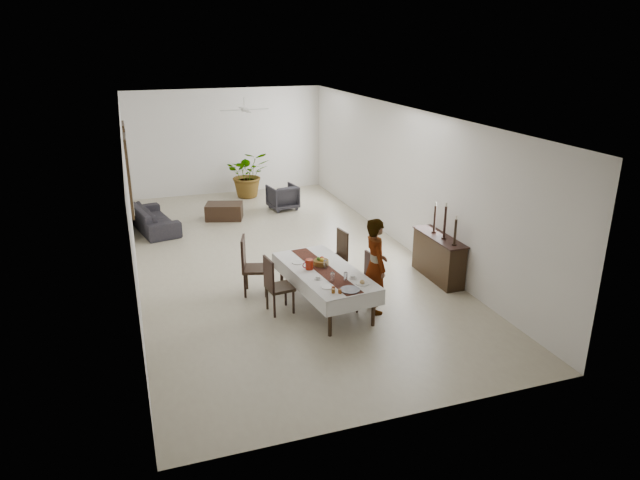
# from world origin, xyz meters

# --- Properties ---
(floor) EXTENTS (6.00, 12.00, 0.00)m
(floor) POSITION_xyz_m (0.00, 0.00, 0.00)
(floor) COLOR #BBB295
(floor) RESTS_ON ground
(ceiling) EXTENTS (6.00, 12.00, 0.02)m
(ceiling) POSITION_xyz_m (0.00, 0.00, 3.20)
(ceiling) COLOR white
(ceiling) RESTS_ON wall_back
(wall_back) EXTENTS (6.00, 0.02, 3.20)m
(wall_back) POSITION_xyz_m (0.00, 6.00, 1.60)
(wall_back) COLOR white
(wall_back) RESTS_ON floor
(wall_front) EXTENTS (6.00, 0.02, 3.20)m
(wall_front) POSITION_xyz_m (0.00, -6.00, 1.60)
(wall_front) COLOR white
(wall_front) RESTS_ON floor
(wall_left) EXTENTS (0.02, 12.00, 3.20)m
(wall_left) POSITION_xyz_m (-3.00, 0.00, 1.60)
(wall_left) COLOR white
(wall_left) RESTS_ON floor
(wall_right) EXTENTS (0.02, 12.00, 3.20)m
(wall_right) POSITION_xyz_m (3.00, 0.00, 1.60)
(wall_right) COLOR white
(wall_right) RESTS_ON floor
(dining_table_top) EXTENTS (1.18, 2.32, 0.05)m
(dining_table_top) POSITION_xyz_m (0.19, -2.60, 0.67)
(dining_table_top) COLOR black
(dining_table_top) RESTS_ON table_leg_fl
(table_leg_fl) EXTENTS (0.07, 0.07, 0.65)m
(table_leg_fl) POSITION_xyz_m (-0.10, -3.70, 0.32)
(table_leg_fl) COLOR black
(table_leg_fl) RESTS_ON floor
(table_leg_fr) EXTENTS (0.07, 0.07, 0.65)m
(table_leg_fr) POSITION_xyz_m (0.72, -3.61, 0.32)
(table_leg_fr) COLOR black
(table_leg_fr) RESTS_ON floor
(table_leg_bl) EXTENTS (0.07, 0.07, 0.65)m
(table_leg_bl) POSITION_xyz_m (-0.34, -1.60, 0.32)
(table_leg_bl) COLOR black
(table_leg_bl) RESTS_ON floor
(table_leg_br) EXTENTS (0.07, 0.07, 0.65)m
(table_leg_br) POSITION_xyz_m (0.47, -1.51, 0.32)
(table_leg_br) COLOR black
(table_leg_br) RESTS_ON floor
(tablecloth_top) EXTENTS (1.37, 2.51, 0.01)m
(tablecloth_top) POSITION_xyz_m (0.19, -2.60, 0.70)
(tablecloth_top) COLOR silver
(tablecloth_top) RESTS_ON dining_table_top
(tablecloth_drape_left) EXTENTS (0.29, 2.38, 0.28)m
(tablecloth_drape_left) POSITION_xyz_m (-0.35, -2.67, 0.57)
(tablecloth_drape_left) COLOR white
(tablecloth_drape_left) RESTS_ON dining_table_top
(tablecloth_drape_right) EXTENTS (0.29, 2.38, 0.28)m
(tablecloth_drape_right) POSITION_xyz_m (0.73, -2.54, 0.57)
(tablecloth_drape_right) COLOR white
(tablecloth_drape_right) RESTS_ON dining_table_top
(tablecloth_drape_near) EXTENTS (1.09, 0.14, 0.28)m
(tablecloth_drape_near) POSITION_xyz_m (0.33, -3.79, 0.57)
(tablecloth_drape_near) COLOR silver
(tablecloth_drape_near) RESTS_ON dining_table_top
(tablecloth_drape_far) EXTENTS (1.09, 0.14, 0.28)m
(tablecloth_drape_far) POSITION_xyz_m (0.05, -1.42, 0.57)
(tablecloth_drape_far) COLOR silver
(tablecloth_drape_far) RESTS_ON dining_table_top
(table_runner) EXTENTS (0.59, 2.34, 0.00)m
(table_runner) POSITION_xyz_m (0.19, -2.60, 0.71)
(table_runner) COLOR #4F2116
(table_runner) RESTS_ON tablecloth_top
(red_pitcher) EXTENTS (0.15, 0.15, 0.19)m
(red_pitcher) POSITION_xyz_m (-0.06, -2.49, 0.80)
(red_pitcher) COLOR maroon
(red_pitcher) RESTS_ON tablecloth_top
(pitcher_handle) EXTENTS (0.11, 0.03, 0.11)m
(pitcher_handle) POSITION_xyz_m (-0.14, -2.50, 0.80)
(pitcher_handle) COLOR maroon
(pitcher_handle) RESTS_ON red_pitcher
(wine_glass_near) EXTENTS (0.06, 0.06, 0.16)m
(wine_glass_near) POSITION_xyz_m (0.37, -3.19, 0.79)
(wine_glass_near) COLOR silver
(wine_glass_near) RESTS_ON tablecloth_top
(wine_glass_mid) EXTENTS (0.06, 0.06, 0.16)m
(wine_glass_mid) POSITION_xyz_m (0.15, -3.12, 0.79)
(wine_glass_mid) COLOR white
(wine_glass_mid) RESTS_ON tablecloth_top
(wine_glass_far) EXTENTS (0.06, 0.06, 0.16)m
(wine_glass_far) POSITION_xyz_m (0.23, -2.55, 0.79)
(wine_glass_far) COLOR silver
(wine_glass_far) RESTS_ON tablecloth_top
(teacup_right) EXTENTS (0.08, 0.08, 0.06)m
(teacup_right) POSITION_xyz_m (0.53, -3.12, 0.73)
(teacup_right) COLOR white
(teacup_right) RESTS_ON saucer_right
(saucer_right) EXTENTS (0.14, 0.14, 0.01)m
(saucer_right) POSITION_xyz_m (0.53, -3.12, 0.71)
(saucer_right) COLOR silver
(saucer_right) RESTS_ON tablecloth_top
(teacup_left) EXTENTS (0.08, 0.08, 0.06)m
(teacup_left) POSITION_xyz_m (-0.05, -2.96, 0.73)
(teacup_left) COLOR silver
(teacup_left) RESTS_ON saucer_left
(saucer_left) EXTENTS (0.14, 0.14, 0.01)m
(saucer_left) POSITION_xyz_m (-0.05, -2.96, 0.71)
(saucer_left) COLOR silver
(saucer_left) RESTS_ON tablecloth_top
(plate_near_right) EXTENTS (0.22, 0.22, 0.01)m
(plate_near_right) POSITION_xyz_m (0.59, -3.40, 0.71)
(plate_near_right) COLOR silver
(plate_near_right) RESTS_ON tablecloth_top
(bread_near_right) EXTENTS (0.08, 0.08, 0.08)m
(bread_near_right) POSITION_xyz_m (0.59, -3.40, 0.74)
(bread_near_right) COLOR tan
(bread_near_right) RESTS_ON plate_near_right
(plate_near_left) EXTENTS (0.22, 0.22, 0.01)m
(plate_near_left) POSITION_xyz_m (-0.01, -3.33, 0.71)
(plate_near_left) COLOR white
(plate_near_left) RESTS_ON tablecloth_top
(plate_far_left) EXTENTS (0.22, 0.22, 0.01)m
(plate_far_left) POSITION_xyz_m (-0.17, -2.13, 0.71)
(plate_far_left) COLOR silver
(plate_far_left) RESTS_ON tablecloth_top
(serving_tray) EXTENTS (0.33, 0.33, 0.02)m
(serving_tray) POSITION_xyz_m (0.30, -3.57, 0.72)
(serving_tray) COLOR #3B3C40
(serving_tray) RESTS_ON tablecloth_top
(jam_jar_a) EXTENTS (0.06, 0.06, 0.07)m
(jam_jar_a) POSITION_xyz_m (0.10, -3.62, 0.74)
(jam_jar_a) COLOR brown
(jam_jar_a) RESTS_ON tablecloth_top
(jam_jar_b) EXTENTS (0.06, 0.06, 0.07)m
(jam_jar_b) POSITION_xyz_m (0.00, -3.58, 0.74)
(jam_jar_b) COLOR brown
(jam_jar_b) RESTS_ON tablecloth_top
(jam_jar_c) EXTENTS (0.06, 0.06, 0.07)m
(jam_jar_c) POSITION_xyz_m (0.04, -3.48, 0.74)
(jam_jar_c) COLOR maroon
(jam_jar_c) RESTS_ON tablecloth_top
(fruit_basket) EXTENTS (0.28, 0.28, 0.09)m
(fruit_basket) POSITION_xyz_m (0.21, -2.37, 0.75)
(fruit_basket) COLOR brown
(fruit_basket) RESTS_ON tablecloth_top
(fruit_red) EXTENTS (0.08, 0.08, 0.08)m
(fruit_red) POSITION_xyz_m (0.23, -2.35, 0.82)
(fruit_red) COLOR #A51E10
(fruit_red) RESTS_ON fruit_basket
(fruit_green) EXTENTS (0.07, 0.07, 0.07)m
(fruit_green) POSITION_xyz_m (0.17, -2.34, 0.82)
(fruit_green) COLOR #467A24
(fruit_green) RESTS_ON fruit_basket
(fruit_yellow) EXTENTS (0.08, 0.08, 0.08)m
(fruit_yellow) POSITION_xyz_m (0.21, -2.41, 0.82)
(fruit_yellow) COLOR yellow
(fruit_yellow) RESTS_ON fruit_basket
(chair_right_near_seat) EXTENTS (0.47, 0.47, 0.05)m
(chair_right_near_seat) POSITION_xyz_m (0.80, -2.86, 0.44)
(chair_right_near_seat) COLOR black
(chair_right_near_seat) RESTS_ON chair_right_near_leg_fl
(chair_right_near_leg_fl) EXTENTS (0.05, 0.05, 0.42)m
(chair_right_near_leg_fl) POSITION_xyz_m (1.00, -3.01, 0.21)
(chair_right_near_leg_fl) COLOR black
(chair_right_near_leg_fl) RESTS_ON floor
(chair_right_near_leg_fr) EXTENTS (0.05, 0.05, 0.42)m
(chair_right_near_leg_fr) POSITION_xyz_m (0.95, -2.67, 0.21)
(chair_right_near_leg_fr) COLOR black
(chair_right_near_leg_fr) RESTS_ON floor
(chair_right_near_leg_bl) EXTENTS (0.05, 0.05, 0.42)m
(chair_right_near_leg_bl) POSITION_xyz_m (0.65, -3.06, 0.21)
(chair_right_near_leg_bl) COLOR black
(chair_right_near_leg_bl) RESTS_ON floor
(chair_right_near_leg_br) EXTENTS (0.05, 0.05, 0.42)m
(chair_right_near_leg_br) POSITION_xyz_m (0.61, -2.71, 0.21)
(chair_right_near_leg_br) COLOR black
(chair_right_near_leg_br) RESTS_ON floor
(chair_right_near_back) EXTENTS (0.09, 0.42, 0.54)m
(chair_right_near_back) POSITION_xyz_m (0.99, -2.84, 0.73)
(chair_right_near_back) COLOR black
(chair_right_near_back) RESTS_ON chair_right_near_seat
(chair_right_far_seat) EXTENTS (0.49, 0.49, 0.05)m
(chair_right_far_seat) POSITION_xyz_m (0.76, -1.55, 0.45)
(chair_right_far_seat) COLOR black
(chair_right_far_seat) RESTS_ON chair_right_far_leg_fl
(chair_right_far_leg_fl) EXTENTS (0.05, 0.05, 0.43)m
(chair_right_far_leg_fl) POSITION_xyz_m (0.96, -1.70, 0.21)
(chair_right_far_leg_fl) COLOR black
(chair_right_far_leg_fl) RESTS_ON floor
(chair_right_far_leg_fr) EXTENTS (0.05, 0.05, 0.43)m
(chair_right_far_leg_fr) POSITION_xyz_m (0.91, -1.35, 0.21)
(chair_right_far_leg_fr) COLOR black
(chair_right_far_leg_fr) RESTS_ON floor
(chair_right_far_leg_bl) EXTENTS (0.05, 0.05, 0.43)m
(chair_right_far_leg_bl) POSITION_xyz_m (0.61, -1.75, 0.21)
(chair_right_far_leg_bl) COLOR black
(chair_right_far_leg_bl) RESTS_ON floor
(chair_right_far_leg_br) EXTENTS (0.05, 0.05, 0.43)m
(chair_right_far_leg_br) POSITION_xyz_m (0.56, -1.40, 0.21)
(chair_right_far_leg_br) COLOR black
(chair_right_far_leg_br) RESTS_ON floor
(chair_right_far_back) EXTENTS (0.10, 0.43, 0.55)m
(chair_right_far_back) POSITION_xyz_m (0.95, -1.52, 0.75)
(chair_right_far_back) COLOR black
(chair_right_far_back) RESTS_ON chair_right_far_seat
(chair_left_near_seat) EXTENTS (0.49, 0.49, 0.05)m
(chair_left_near_seat) POSITION_xyz_m (-0.63, -2.57, 0.46)
(chair_left_near_seat) COLOR black
(chair_left_near_seat) RESTS_ON chair_left_near_leg_fl
(chair_left_near_leg_fl) EXTENTS (0.05, 0.05, 0.44)m
(chair_left_near_leg_fl) POSITION_xyz_m (-0.83, -2.41, 0.22)
(chair_left_near_leg_fl) COLOR black
(chair_left_near_leg_fl) RESTS_ON floor
(chair_left_near_leg_fr) EXTENTS (0.05, 0.05, 0.44)m
(chair_left_near_leg_fr) POSITION_xyz_m (-0.79, -2.77, 0.22)
(chair_left_near_leg_fr) COLOR black
(chair_left_near_leg_fr) RESTS_ON floor
(chair_left_near_leg_bl) EXTENTS (0.05, 0.05, 0.44)m
(chair_left_near_leg_bl) POSITION_xyz_m (-0.48, -2.37, 0.22)
(chair_left_near_leg_bl) COLOR black
(chair_left_near_leg_bl) RESTS_ON floor
(chair_left_near_leg_br) EXTENTS (0.05, 0.05, 0.44)m
(chair_left_near_leg_br) POSITION_xyz_m (-0.43, -2.73, 0.22)
(chair_left_near_leg_br) COLOR black
(chair_left_near_leg_br) RESTS_ON floor
(chair_left_near_back) EXTENTS (0.09, 0.44, 0.56)m
(chair_left_near_back) POSITION_xyz_m (-0.83, -2.59, 0.76)
(chair_left_near_back) COLOR black
(chair_left_near_back) RESTS_ON chair_left_near_seat
(chair_left_far_seat) EXTENTS (0.60, 0.60, 0.05)m
(chair_left_far_seat) POSITION_xyz_m (-0.87, -1.68, 0.50)
(chair_left_far_seat) COLOR black
(chair_left_far_seat) RESTS_ON chair_left_far_leg_fl
(chair_left_far_leg_fl) EXTENTS (0.06, 0.06, 0.47)m
(chair_left_far_leg_fl) POSITION_xyz_m (-1.00, -1.43, 0.24)
(chair_left_far_leg_fl) COLOR black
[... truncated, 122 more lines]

